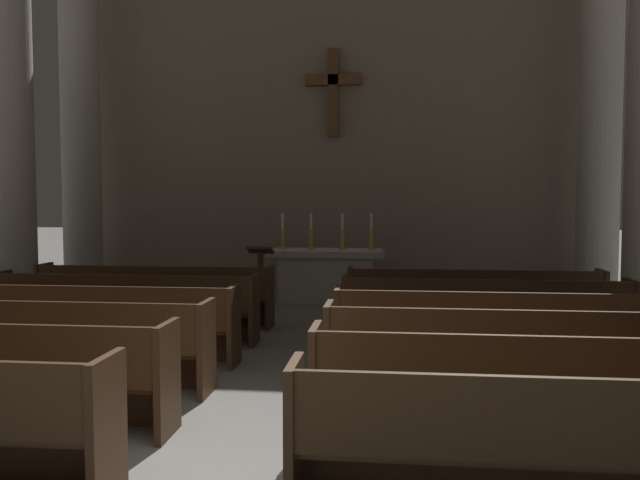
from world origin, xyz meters
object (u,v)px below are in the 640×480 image
object	(u,v)px
candlestick_outer_right	(371,238)
pew_right_row_6	(473,301)
candlestick_inner_right	(342,238)
lectern	(261,280)
pew_left_row_6	(154,295)
pew_left_row_3	(34,344)
column_left_fourth	(81,141)
pew_right_row_2	(549,392)
candlestick_inner_left	(311,238)
column_right_fourth	(600,135)
pew_left_row_5	(124,307)
pew_right_row_5	(485,314)
pew_right_row_3	(520,356)
pew_right_row_4	(499,332)
altar	(327,274)
pew_left_row_4	(86,323)
column_left_third	(9,127)
candlestick_outer_left	(283,237)
pew_right_row_1	(596,449)

from	to	relation	value
candlestick_outer_right	pew_right_row_6	bearing A→B (deg)	-59.11
candlestick_inner_right	lectern	bearing A→B (deg)	-138.18
pew_left_row_6	pew_left_row_3	bearing A→B (deg)	-90.00
pew_left_row_6	column_left_fourth	size ratio (longest dim) A/B	0.57
pew_right_row_2	candlestick_inner_left	distance (m)	7.69
column_right_fourth	pew_right_row_6	bearing A→B (deg)	-131.08
pew_left_row_5	candlestick_inner_left	distance (m)	4.39
pew_right_row_5	pew_left_row_6	bearing A→B (deg)	166.86
pew_right_row_3	lectern	bearing A→B (deg)	125.68
pew_right_row_4	altar	world-z (taller)	altar
pew_left_row_4	pew_right_row_6	distance (m)	5.35
pew_left_row_6	lectern	distance (m)	1.99
pew_right_row_3	pew_right_row_4	bearing A→B (deg)	90.00
pew_left_row_6	candlestick_outer_right	distance (m)	4.27
pew_left_row_5	pew_right_row_4	world-z (taller)	same
pew_left_row_6	altar	size ratio (longest dim) A/B	1.68
candlestick_outer_right	pew_left_row_5	bearing A→B (deg)	-131.03
pew_left_row_3	lectern	size ratio (longest dim) A/B	3.20
pew_left_row_3	column_left_third	size ratio (longest dim) A/B	0.57
candlestick_outer_left	lectern	world-z (taller)	candlestick_outer_left
pew_right_row_1	candlestick_outer_right	bearing A→B (deg)	100.75
column_left_fourth	candlestick_inner_right	distance (m)	5.74
altar	column_right_fourth	bearing A→B (deg)	4.83
pew_right_row_1	pew_right_row_2	size ratio (longest dim) A/B	1.00
pew_left_row_5	lectern	bearing A→B (deg)	61.65
column_left_fourth	lectern	world-z (taller)	column_left_fourth
pew_right_row_6	candlestick_outer_right	world-z (taller)	candlestick_outer_right
pew_left_row_6	pew_right_row_6	xyz separation A→B (m)	(4.85, 0.00, 0.00)
altar	candlestick_inner_left	distance (m)	0.76
pew_right_row_1	pew_right_row_3	xyz separation A→B (m)	(0.00, 2.26, 0.00)
pew_left_row_3	pew_right_row_5	world-z (taller)	same
pew_right_row_5	column_left_fourth	xyz separation A→B (m)	(-7.52, 4.19, 2.68)
pew_left_row_3	pew_right_row_2	size ratio (longest dim) A/B	1.00
pew_right_row_2	candlestick_inner_right	world-z (taller)	candlestick_inner_right
pew_right_row_1	pew_right_row_6	world-z (taller)	same
pew_right_row_6	column_right_fourth	xyz separation A→B (m)	(2.67, 3.06, 2.68)
candlestick_inner_right	lectern	size ratio (longest dim) A/B	0.60
pew_right_row_2	column_right_fourth	distance (m)	8.48
pew_left_row_4	candlestick_outer_right	distance (m)	5.94
pew_right_row_6	candlestick_inner_left	size ratio (longest dim) A/B	5.28
column_left_fourth	pew_right_row_6	bearing A→B (deg)	-22.16
pew_left_row_3	column_right_fourth	world-z (taller)	column_right_fourth
column_right_fourth	pew_right_row_3	bearing A→B (deg)	-112.46
pew_right_row_3	pew_right_row_6	size ratio (longest dim) A/B	1.00
pew_right_row_4	column_left_third	distance (m)	8.47
pew_left_row_5	column_left_third	world-z (taller)	column_left_third
pew_left_row_4	altar	world-z (taller)	altar
pew_right_row_1	pew_right_row_6	bearing A→B (deg)	90.00
column_left_fourth	candlestick_inner_right	bearing A→B (deg)	-4.56
pew_left_row_3	pew_right_row_1	size ratio (longest dim) A/B	1.00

